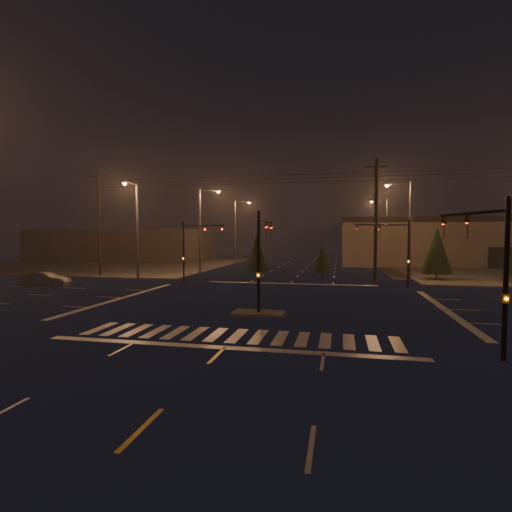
{
  "coord_description": "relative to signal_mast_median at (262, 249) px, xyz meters",
  "views": [
    {
      "loc": [
        4.56,
        -26.49,
        4.61
      ],
      "look_at": [
        -1.73,
        3.49,
        3.0
      ],
      "focal_mm": 28.0,
      "sensor_mm": 36.0,
      "label": 1
    }
  ],
  "objects": [
    {
      "name": "stop_bar_near",
      "position": [
        -0.0,
        -7.93,
        -3.75
      ],
      "size": [
        16.0,
        0.5,
        0.01
      ],
      "primitive_type": "cube",
      "color": "beige",
      "rests_on": "ground"
    },
    {
      "name": "signal_mast_nw",
      "position": [
        -9.5,
        13.21,
        0.04
      ],
      "size": [
        4.84,
        1.86,
        6.0
      ],
      "color": "black",
      "rests_on": "ground"
    },
    {
      "name": "conifer_4",
      "position": [
        2.81,
        18.98,
        -1.55
      ],
      "size": [
        1.93,
        1.93,
        3.71
      ],
      "color": "black",
      "rests_on": "ground"
    },
    {
      "name": "conifer_0",
      "position": [
        14.27,
        19.99,
        -0.7
      ],
      "size": [
        3.01,
        3.01,
        5.4
      ],
      "color": "black",
      "rests_on": "ground"
    },
    {
      "name": "sidewalk_nw",
      "position": [
        -30.0,
        33.07,
        -3.69
      ],
      "size": [
        36.0,
        36.0,
        0.12
      ],
      "primitive_type": "cube",
      "color": "#43413C",
      "rests_on": "ground"
    },
    {
      "name": "signal_mast_se",
      "position": [
        10.23,
        -6.68,
        -0.04
      ],
      "size": [
        1.55,
        3.87,
        6.0
      ],
      "color": "black",
      "rests_on": "ground"
    },
    {
      "name": "stop_bar_far",
      "position": [
        -0.0,
        14.07,
        -3.75
      ],
      "size": [
        16.0,
        0.5,
        0.01
      ],
      "primitive_type": "cube",
      "color": "beige",
      "rests_on": "ground"
    },
    {
      "name": "ground",
      "position": [
        -0.0,
        3.07,
        -3.75
      ],
      "size": [
        140.0,
        140.0,
        0.0
      ],
      "primitive_type": "plane",
      "color": "black",
      "rests_on": "ground"
    },
    {
      "name": "signal_mast_median",
      "position": [
        0.0,
        0.0,
        0.0
      ],
      "size": [
        0.25,
        4.59,
        6.0
      ],
      "color": "black",
      "rests_on": "ground"
    },
    {
      "name": "car_crossing",
      "position": [
        -20.73,
        6.93,
        -3.06
      ],
      "size": [
        4.33,
        2.0,
        1.37
      ],
      "primitive_type": "imported",
      "rotation": [
        0.0,
        0.0,
        1.71
      ],
      "color": "#4E5055",
      "rests_on": "ground"
    },
    {
      "name": "signal_mast_ne",
      "position": [
        9.5,
        13.21,
        0.04
      ],
      "size": [
        4.84,
        1.86,
        6.0
      ],
      "color": "black",
      "rests_on": "ground"
    },
    {
      "name": "commercial_block",
      "position": [
        -35.0,
        45.07,
        -0.95
      ],
      "size": [
        30.0,
        18.0,
        5.6
      ],
      "primitive_type": "cube",
      "color": "#3B3834",
      "rests_on": "ground"
    },
    {
      "name": "crosswalk",
      "position": [
        -0.0,
        -5.93,
        -3.75
      ],
      "size": [
        15.0,
        2.6,
        0.01
      ],
      "primitive_type": "cube",
      "color": "beige",
      "rests_on": "ground"
    },
    {
      "name": "streetlight_3",
      "position": [
        11.18,
        19.07,
        2.05
      ],
      "size": [
        2.77,
        0.32,
        10.0
      ],
      "color": "#38383A",
      "rests_on": "ground"
    },
    {
      "name": "utility_pole_0",
      "position": [
        -22.0,
        17.07,
        2.38
      ],
      "size": [
        2.2,
        0.32,
        12.0
      ],
      "color": "black",
      "rests_on": "ground"
    },
    {
      "name": "utility_pole_1",
      "position": [
        8.0,
        17.07,
        2.38
      ],
      "size": [
        2.2,
        0.32,
        12.0
      ],
      "color": "black",
      "rests_on": "ground"
    },
    {
      "name": "conifer_3",
      "position": [
        -4.4,
        19.55,
        -1.03
      ],
      "size": [
        2.6,
        2.6,
        4.76
      ],
      "color": "black",
      "rests_on": "ground"
    },
    {
      "name": "streetlight_2",
      "position": [
        -11.18,
        37.07,
        2.05
      ],
      "size": [
        2.77,
        0.32,
        10.0
      ],
      "color": "#38383A",
      "rests_on": "ground"
    },
    {
      "name": "median_island",
      "position": [
        -0.0,
        -0.93,
        -3.68
      ],
      "size": [
        3.0,
        1.6,
        0.15
      ],
      "primitive_type": "cube",
      "color": "#43413C",
      "rests_on": "ground"
    },
    {
      "name": "streetlight_4",
      "position": [
        11.18,
        39.07,
        2.05
      ],
      "size": [
        2.77,
        0.32,
        10.0
      ],
      "color": "#38383A",
      "rests_on": "ground"
    },
    {
      "name": "streetlight_5",
      "position": [
        -16.0,
        14.26,
        2.05
      ],
      "size": [
        0.32,
        2.77,
        10.0
      ],
      "color": "#38383A",
      "rests_on": "ground"
    },
    {
      "name": "streetlight_1",
      "position": [
        -11.18,
        21.07,
        2.05
      ],
      "size": [
        2.77,
        0.32,
        10.0
      ],
      "color": "#38383A",
      "rests_on": "ground"
    }
  ]
}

